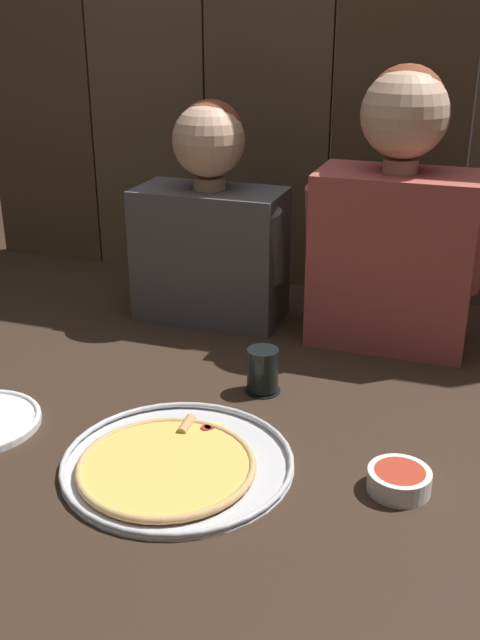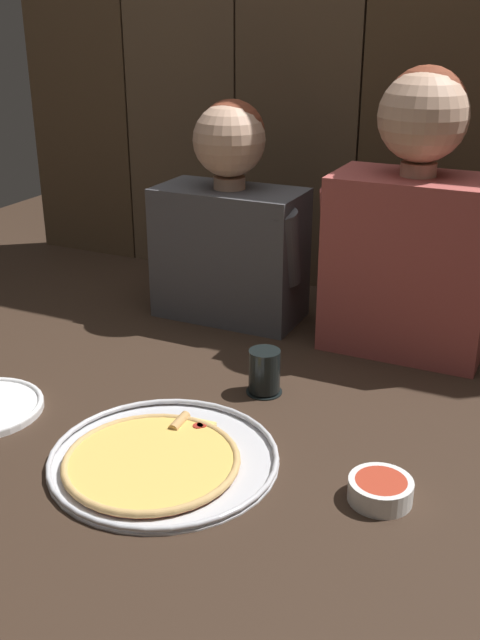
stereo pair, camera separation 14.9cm
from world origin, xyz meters
name	(u,v)px [view 2 (the right image)]	position (x,y,z in m)	size (l,w,h in m)	color
ground_plane	(223,422)	(0.00, 0.00, 0.00)	(3.20, 3.20, 0.00)	#332319
pizza_tray	(159,459)	(-0.04, -0.18, 0.01)	(0.42, 0.42, 0.03)	silver
drinking_glass	(264,372)	(0.02, 0.15, 0.05)	(0.08, 0.08, 0.10)	black
dipping_bowl	(380,489)	(0.35, -0.12, 0.02)	(0.11, 0.11, 0.04)	white
diner_left	(230,222)	(-0.23, 0.51, 0.26)	(0.41, 0.20, 0.56)	#4C4C51
diner_right	(413,224)	(0.23, 0.51, 0.30)	(0.41, 0.22, 0.65)	#AD4C47
wooden_backdrop_wall	(366,28)	(0.00, 0.83, 0.71)	(2.19, 0.03, 1.42)	brown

